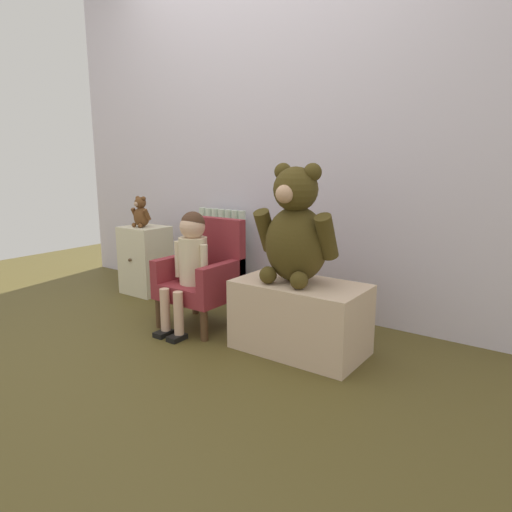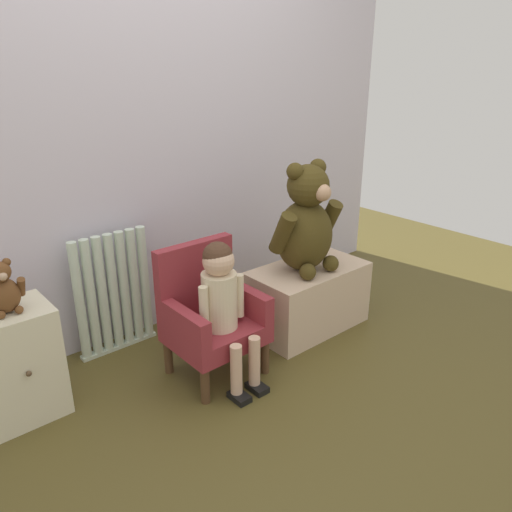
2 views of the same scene
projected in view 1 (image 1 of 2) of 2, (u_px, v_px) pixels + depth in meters
ground_plane at (152, 349)px, 2.49m from camera, size 6.00×6.00×0.00m
back_wall at (266, 132)px, 3.11m from camera, size 3.80×0.05×2.40m
radiator at (222, 255)px, 3.36m from camera, size 0.43×0.05×0.66m
small_dresser at (146, 260)px, 3.51m from camera, size 0.32×0.31×0.52m
child_armchair at (204, 275)px, 2.81m from camera, size 0.43×0.39×0.66m
child_figure at (190, 254)px, 2.69m from camera, size 0.25×0.35×0.72m
low_bench at (300, 317)px, 2.43m from camera, size 0.69×0.39×0.38m
large_teddy_bear at (296, 231)px, 2.36m from camera, size 0.45×0.32×0.62m
small_teddy_bear at (141, 214)px, 3.42m from camera, size 0.17×0.12×0.23m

